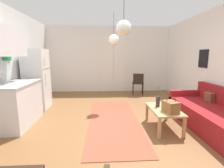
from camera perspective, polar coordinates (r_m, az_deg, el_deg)
The scene contains 12 objects.
ground_plane at distance 3.55m, azimuth 1.31°, elevation -15.78°, with size 5.50×7.74×0.10m, color brown.
wall_back at distance 6.82m, azimuth -1.07°, elevation 8.44°, with size 5.10×0.13×2.63m.
area_rug at distance 3.93m, azimuth 0.47°, elevation -12.26°, with size 1.12×3.07×0.01m, color #9E4733.
couch at distance 4.04m, azimuth 32.32°, elevation -9.36°, with size 0.92×2.20×0.80m.
coffee_table at distance 3.56m, azimuth 17.50°, elevation -8.91°, with size 0.54×0.92×0.42m.
bamboo_vase at distance 3.59m, azimuth 15.59°, elevation -5.85°, with size 0.08×0.08×0.44m.
handbag at distance 3.32m, azimuth 19.67°, elevation -7.41°, with size 0.28×0.33×0.32m.
refrigerator at distance 5.03m, azimuth -24.55°, elevation 1.50°, with size 0.59×0.65×1.66m.
kitchen_counter at distance 4.02m, azimuth -30.39°, elevation -1.63°, with size 0.60×1.24×2.05m.
accent_chair at distance 6.28m, azimuth 9.00°, elevation 0.56°, with size 0.48×0.46×0.82m.
pendant_lamp_near at distance 2.67m, azimuth 4.07°, elevation 18.78°, with size 0.23×0.23×0.85m.
pendant_lamp_far at distance 4.67m, azimuth 0.62°, elevation 15.04°, with size 0.30×0.30×0.88m.
Camera 1 is at (-0.26, -3.19, 1.50)m, focal length 26.40 mm.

